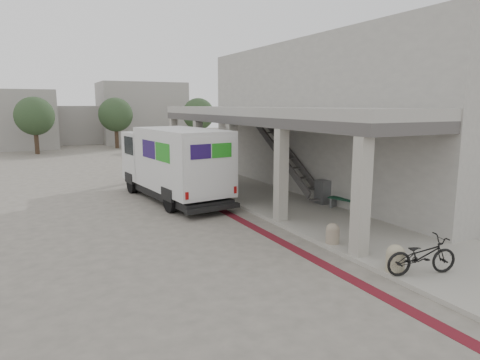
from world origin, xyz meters
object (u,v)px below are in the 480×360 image
bench (350,203)px  fedex_truck (173,162)px  bicycle_black (422,255)px  utility_cabinet (323,192)px

bench → fedex_truck: bearing=117.5°
bicycle_black → bench: bearing=-10.4°
bicycle_black → fedex_truck: bearing=28.4°
fedex_truck → bench: (5.32, -5.29, -1.26)m
utility_cabinet → bicycle_black: size_ratio=0.54×
fedex_truck → utility_cabinet: fedex_truck is taller
bench → bicycle_black: bicycle_black is taller
fedex_truck → bench: size_ratio=4.21×
fedex_truck → bicycle_black: (2.62, -10.97, -1.09)m
utility_cabinet → bench: bearing=-80.9°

